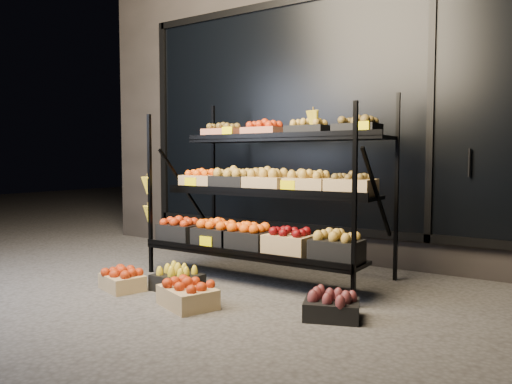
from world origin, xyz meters
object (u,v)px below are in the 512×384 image
Objects in this scene: floor_crate_midright at (188,293)px; display_rack at (264,192)px; floor_crate_left at (122,279)px; floor_crate_midleft at (177,279)px.

display_rack is at bearing 111.73° from floor_crate_midright.
floor_crate_midleft is at bearing 49.47° from floor_crate_left.
floor_crate_midleft is 0.77× the size of floor_crate_midright.
floor_crate_midright is (0.77, -0.06, 0.01)m from floor_crate_left.
floor_crate_midright is at bearing -40.96° from floor_crate_midleft.
floor_crate_midleft is (-0.37, -0.76, -0.70)m from display_rack.
display_rack is 1.10m from floor_crate_midleft.
display_rack is 4.30× the size of floor_crate_midright.
display_rack reaches higher than floor_crate_midright.
display_rack is 5.56× the size of floor_crate_midleft.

